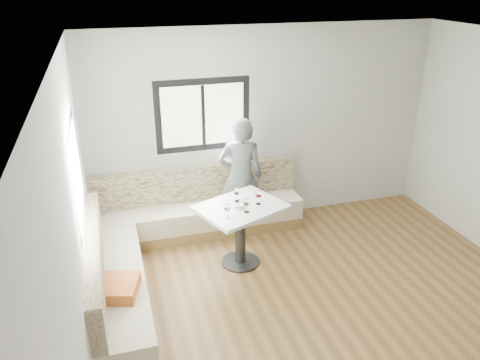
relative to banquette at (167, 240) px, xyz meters
name	(u,v)px	position (x,y,z in m)	size (l,w,h in m)	color
room	(342,200)	(1.51, -1.54, 1.08)	(5.01, 5.01, 2.81)	brown
banquette	(167,240)	(0.00, 0.00, 0.00)	(2.92, 2.80, 0.95)	brown
table	(240,221)	(0.88, -0.27, 0.28)	(1.21, 1.09, 0.81)	black
person	(241,177)	(1.11, 0.51, 0.51)	(0.62, 0.40, 1.69)	#4B5052
olive_ramekin	(239,206)	(0.85, -0.31, 0.50)	(0.11, 0.11, 0.04)	white
wine_glass_a	(227,208)	(0.65, -0.51, 0.61)	(0.08, 0.08, 0.19)	white
wine_glass_b	(247,202)	(0.90, -0.44, 0.61)	(0.08, 0.08, 0.19)	white
wine_glass_c	(259,194)	(1.11, -0.28, 0.61)	(0.08, 0.08, 0.19)	white
wine_glass_d	(237,192)	(0.87, -0.14, 0.61)	(0.08, 0.08, 0.19)	white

